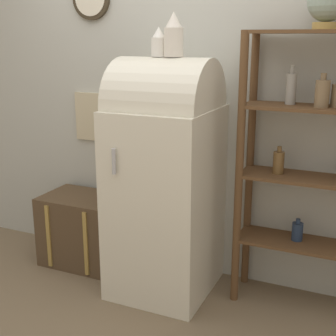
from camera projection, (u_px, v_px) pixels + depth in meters
ground_plane at (152, 301)px, 3.10m from camera, size 12.00×12.00×0.00m
wall_back at (186, 87)px, 3.24m from camera, size 7.00×0.09×2.70m
refrigerator at (165, 175)px, 3.07m from camera, size 0.63×0.71×1.57m
suitcase_trunk at (84, 229)px, 3.58m from camera, size 0.59×0.44×0.53m
shelf_unit at (307, 157)px, 2.82m from camera, size 0.79×0.31×1.73m
globe at (328, 3)px, 2.59m from camera, size 0.22×0.22×0.26m
vase_left at (159, 43)px, 2.86m from camera, size 0.09×0.09×0.18m
vase_center at (174, 36)px, 2.81m from camera, size 0.12×0.12×0.26m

